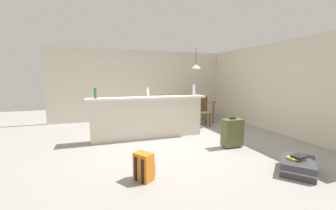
# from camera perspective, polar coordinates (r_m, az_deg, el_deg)

# --- Properties ---
(ground_plane) EXTENTS (13.00, 13.00, 0.05)m
(ground_plane) POSITION_cam_1_polar(r_m,az_deg,el_deg) (5.25, 1.33, -9.90)
(ground_plane) COLOR gray
(wall_back) EXTENTS (6.60, 0.10, 2.50)m
(wall_back) POSITION_cam_1_polar(r_m,az_deg,el_deg) (7.95, -6.23, 5.33)
(wall_back) COLOR beige
(wall_back) RESTS_ON ground_plane
(wall_right) EXTENTS (0.10, 6.00, 2.50)m
(wall_right) POSITION_cam_1_polar(r_m,az_deg,el_deg) (6.92, 24.97, 4.36)
(wall_right) COLOR beige
(wall_right) RESTS_ON ground_plane
(partition_half_wall) EXTENTS (2.80, 0.20, 1.01)m
(partition_half_wall) POSITION_cam_1_polar(r_m,az_deg,el_deg) (5.37, -5.20, -3.70)
(partition_half_wall) COLOR beige
(partition_half_wall) RESTS_ON ground_plane
(bar_countertop) EXTENTS (2.96, 0.40, 0.05)m
(bar_countertop) POSITION_cam_1_polar(r_m,az_deg,el_deg) (5.29, -5.27, 1.94)
(bar_countertop) COLOR white
(bar_countertop) RESTS_ON partition_half_wall
(bottle_green) EXTENTS (0.06, 0.06, 0.24)m
(bottle_green) POSITION_cam_1_polar(r_m,az_deg,el_deg) (5.11, -18.94, 3.01)
(bottle_green) COLOR #2D6B38
(bottle_green) RESTS_ON bar_countertop
(bottle_white) EXTENTS (0.06, 0.06, 0.23)m
(bottle_white) POSITION_cam_1_polar(r_m,az_deg,el_deg) (5.32, -5.48, 3.49)
(bottle_white) COLOR silver
(bottle_white) RESTS_ON bar_countertop
(bottle_clear) EXTENTS (0.07, 0.07, 0.29)m
(bottle_clear) POSITION_cam_1_polar(r_m,az_deg,el_deg) (5.65, 6.99, 3.97)
(bottle_clear) COLOR silver
(bottle_clear) RESTS_ON bar_countertop
(dining_table) EXTENTS (1.10, 0.80, 0.74)m
(dining_table) POSITION_cam_1_polar(r_m,az_deg,el_deg) (7.29, 7.47, 0.36)
(dining_table) COLOR brown
(dining_table) RESTS_ON ground_plane
(dining_chair_near_partition) EXTENTS (0.45, 0.45, 0.93)m
(dining_chair_near_partition) POSITION_cam_1_polar(r_m,az_deg,el_deg) (6.80, 9.21, -1.30)
(dining_chair_near_partition) COLOR #4C331E
(dining_chair_near_partition) RESTS_ON ground_plane
(dining_chair_far_side) EXTENTS (0.47, 0.47, 0.93)m
(dining_chair_far_side) POSITION_cam_1_polar(r_m,az_deg,el_deg) (7.81, 5.68, -0.11)
(dining_chair_far_side) COLOR #4C331E
(dining_chair_far_side) RESTS_ON ground_plane
(pendant_lamp) EXTENTS (0.34, 0.34, 0.71)m
(pendant_lamp) POSITION_cam_1_polar(r_m,az_deg,el_deg) (7.30, 7.51, 10.24)
(pendant_lamp) COLOR black
(suitcase_flat_charcoal) EXTENTS (0.85, 0.82, 0.22)m
(suitcase_flat_charcoal) POSITION_cam_1_polar(r_m,az_deg,el_deg) (4.17, 31.53, -13.79)
(suitcase_flat_charcoal) COLOR #38383D
(suitcase_flat_charcoal) RESTS_ON ground_plane
(backpack_orange) EXTENTS (0.33, 0.34, 0.42)m
(backpack_orange) POSITION_cam_1_polar(r_m,az_deg,el_deg) (3.35, -6.46, -16.20)
(backpack_orange) COLOR orange
(backpack_orange) RESTS_ON ground_plane
(suitcase_upright_olive) EXTENTS (0.44, 0.24, 0.67)m
(suitcase_upright_olive) POSITION_cam_1_polar(r_m,az_deg,el_deg) (4.93, 16.88, -7.10)
(suitcase_upright_olive) COLOR #51562D
(suitcase_upright_olive) RESTS_ON ground_plane
(book_stack) EXTENTS (0.29, 0.21, 0.07)m
(book_stack) POSITION_cam_1_polar(r_m,az_deg,el_deg) (4.10, 31.34, -11.92)
(book_stack) COLOR gold
(book_stack) RESTS_ON suitcase_flat_charcoal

